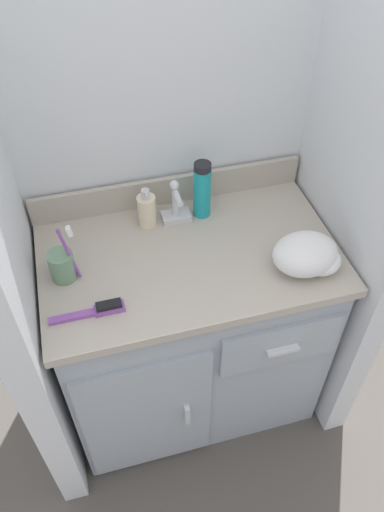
% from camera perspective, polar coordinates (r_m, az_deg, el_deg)
% --- Properties ---
extents(ground_plane, '(6.00, 6.00, 0.00)m').
position_cam_1_polar(ground_plane, '(2.10, -0.19, -15.00)').
color(ground_plane, '#4C4742').
extents(wall_back, '(1.06, 0.08, 2.20)m').
position_cam_1_polar(wall_back, '(1.51, -3.50, 16.88)').
color(wall_back, silver).
rests_on(wall_back, ground_plane).
extents(wall_right, '(0.08, 0.60, 2.20)m').
position_cam_1_polar(wall_right, '(1.44, 19.30, 12.67)').
color(wall_right, silver).
rests_on(wall_right, ground_plane).
extents(vanity, '(0.88, 0.54, 0.78)m').
position_cam_1_polar(vanity, '(1.75, -0.25, -8.53)').
color(vanity, '#9EA8B2').
rests_on(vanity, ground_plane).
extents(backsplash, '(0.88, 0.02, 0.10)m').
position_cam_1_polar(backsplash, '(1.61, -2.61, 7.56)').
color(backsplash, '#B2A899').
rests_on(backsplash, vanity).
extents(sink_faucet, '(0.09, 0.09, 0.14)m').
position_cam_1_polar(sink_faucet, '(1.55, -1.85, 5.60)').
color(sink_faucet, silver).
rests_on(sink_faucet, vanity).
extents(toothbrush_cup, '(0.09, 0.07, 0.19)m').
position_cam_1_polar(toothbrush_cup, '(1.41, -14.59, -1.01)').
color(toothbrush_cup, gray).
rests_on(toothbrush_cup, vanity).
extents(soap_dispenser, '(0.06, 0.06, 0.14)m').
position_cam_1_polar(soap_dispenser, '(1.53, -5.19, 5.28)').
color(soap_dispenser, beige).
rests_on(soap_dispenser, vanity).
extents(shaving_cream_can, '(0.05, 0.05, 0.19)m').
position_cam_1_polar(shaving_cream_can, '(1.54, 1.17, 7.56)').
color(shaving_cream_can, teal).
rests_on(shaving_cream_can, vanity).
extents(hairbrush, '(0.20, 0.03, 0.03)m').
position_cam_1_polar(hairbrush, '(1.34, -10.71, -6.09)').
color(hairbrush, purple).
rests_on(hairbrush, vanity).
extents(hand_towel, '(0.19, 0.15, 0.11)m').
position_cam_1_polar(hand_towel, '(1.43, 13.20, 0.08)').
color(hand_towel, white).
rests_on(hand_towel, vanity).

